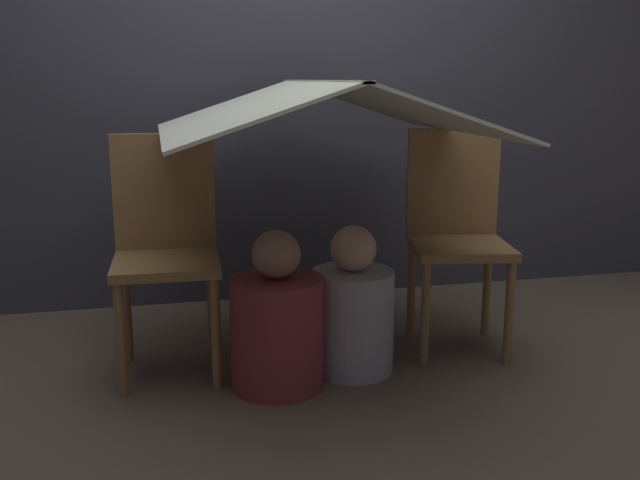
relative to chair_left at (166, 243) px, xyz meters
name	(u,v)px	position (x,y,z in m)	size (l,w,h in m)	color
ground_plane	(333,381)	(0.60, -0.29, -0.51)	(8.80, 8.80, 0.00)	brown
wall_back	(278,55)	(0.60, 0.87, 0.74)	(7.00, 0.05, 2.50)	#3D3D47
chair_left	(166,243)	(0.00, 0.00, 0.00)	(0.41, 0.41, 0.92)	olive
chair_right	(457,229)	(1.21, 0.00, 0.00)	(0.46, 0.46, 0.92)	olive
sheet_canopy	(320,107)	(0.60, -0.08, 0.52)	(1.20, 1.28, 0.21)	silver
person_front	(277,325)	(0.39, -0.28, -0.27)	(0.35, 0.35, 0.60)	maroon
person_second	(353,312)	(0.70, -0.19, -0.27)	(0.32, 0.32, 0.59)	#B2B2B7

